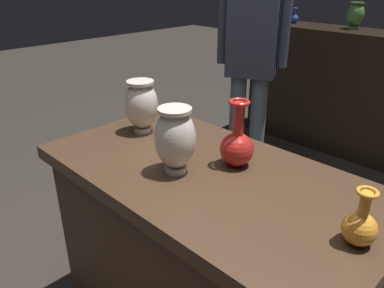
{
  "coord_description": "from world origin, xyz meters",
  "views": [
    {
      "loc": [
        0.75,
        -0.83,
        1.41
      ],
      "look_at": [
        -0.04,
        -0.04,
        0.9
      ],
      "focal_mm": 35.29,
      "sensor_mm": 36.0,
      "label": 1
    }
  ],
  "objects_px": {
    "shelf_vase_far_left": "(294,18)",
    "shelf_vase_left": "(355,14)",
    "vase_tall_behind": "(141,105)",
    "vase_centerpiece": "(175,138)",
    "visitor_near_left": "(251,55)",
    "vase_left_accent": "(360,226)",
    "vase_right_accent": "(237,145)"
  },
  "relations": [
    {
      "from": "visitor_near_left",
      "to": "vase_left_accent",
      "type": "bearing_deg",
      "value": 108.46
    },
    {
      "from": "vase_right_accent",
      "to": "shelf_vase_left",
      "type": "bearing_deg",
      "value": 104.63
    },
    {
      "from": "vase_tall_behind",
      "to": "vase_left_accent",
      "type": "xyz_separation_m",
      "value": [
        0.93,
        -0.07,
        -0.07
      ]
    },
    {
      "from": "shelf_vase_far_left",
      "to": "shelf_vase_left",
      "type": "bearing_deg",
      "value": 1.4
    },
    {
      "from": "vase_tall_behind",
      "to": "visitor_near_left",
      "type": "distance_m",
      "value": 1.23
    },
    {
      "from": "vase_centerpiece",
      "to": "visitor_near_left",
      "type": "distance_m",
      "value": 1.49
    },
    {
      "from": "visitor_near_left",
      "to": "shelf_vase_far_left",
      "type": "bearing_deg",
      "value": -100.52
    },
    {
      "from": "vase_tall_behind",
      "to": "shelf_vase_far_left",
      "type": "xyz_separation_m",
      "value": [
        -0.62,
        2.17,
        0.12
      ]
    },
    {
      "from": "vase_tall_behind",
      "to": "shelf_vase_far_left",
      "type": "relative_size",
      "value": 1.7
    },
    {
      "from": "vase_tall_behind",
      "to": "shelf_vase_left",
      "type": "distance_m",
      "value": 2.19
    },
    {
      "from": "vase_tall_behind",
      "to": "visitor_near_left",
      "type": "height_order",
      "value": "visitor_near_left"
    },
    {
      "from": "vase_tall_behind",
      "to": "vase_right_accent",
      "type": "bearing_deg",
      "value": 5.07
    },
    {
      "from": "shelf_vase_left",
      "to": "visitor_near_left",
      "type": "bearing_deg",
      "value": -103.13
    },
    {
      "from": "shelf_vase_far_left",
      "to": "visitor_near_left",
      "type": "relative_size",
      "value": 0.08
    },
    {
      "from": "visitor_near_left",
      "to": "vase_tall_behind",
      "type": "bearing_deg",
      "value": 78.8
    },
    {
      "from": "vase_left_accent",
      "to": "shelf_vase_left",
      "type": "relative_size",
      "value": 0.76
    },
    {
      "from": "shelf_vase_far_left",
      "to": "shelf_vase_left",
      "type": "distance_m",
      "value": 0.52
    },
    {
      "from": "vase_centerpiece",
      "to": "vase_right_accent",
      "type": "height_order",
      "value": "vase_right_accent"
    },
    {
      "from": "vase_centerpiece",
      "to": "shelf_vase_far_left",
      "type": "relative_size",
      "value": 1.76
    },
    {
      "from": "vase_centerpiece",
      "to": "vase_right_accent",
      "type": "relative_size",
      "value": 0.96
    },
    {
      "from": "vase_centerpiece",
      "to": "vase_left_accent",
      "type": "bearing_deg",
      "value": 6.46
    },
    {
      "from": "visitor_near_left",
      "to": "vase_right_accent",
      "type": "bearing_deg",
      "value": 98.02
    },
    {
      "from": "vase_centerpiece",
      "to": "vase_left_accent",
      "type": "distance_m",
      "value": 0.59
    },
    {
      "from": "vase_left_accent",
      "to": "vase_right_accent",
      "type": "distance_m",
      "value": 0.48
    },
    {
      "from": "vase_centerpiece",
      "to": "vase_left_accent",
      "type": "xyz_separation_m",
      "value": [
        0.58,
        0.07,
        -0.07
      ]
    },
    {
      "from": "vase_centerpiece",
      "to": "visitor_near_left",
      "type": "relative_size",
      "value": 0.15
    },
    {
      "from": "vase_centerpiece",
      "to": "shelf_vase_far_left",
      "type": "bearing_deg",
      "value": 112.7
    },
    {
      "from": "shelf_vase_far_left",
      "to": "visitor_near_left",
      "type": "distance_m",
      "value": 1.04
    },
    {
      "from": "vase_centerpiece",
      "to": "shelf_vase_left",
      "type": "relative_size",
      "value": 1.12
    },
    {
      "from": "vase_centerpiece",
      "to": "vase_tall_behind",
      "type": "relative_size",
      "value": 1.04
    },
    {
      "from": "vase_left_accent",
      "to": "shelf_vase_far_left",
      "type": "distance_m",
      "value": 2.73
    },
    {
      "from": "vase_left_accent",
      "to": "vase_right_accent",
      "type": "xyz_separation_m",
      "value": [
        -0.47,
        0.11,
        0.02
      ]
    }
  ]
}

